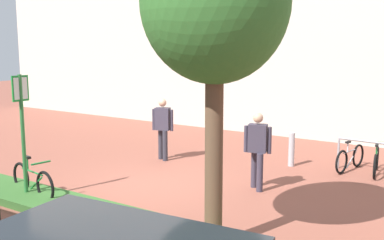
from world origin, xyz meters
TOP-DOWN VIEW (x-y plane):
  - ground_plane at (0.00, 0.00)m, footprint 60.00×60.00m
  - planter_strip at (0.02, -2.16)m, footprint 7.00×1.10m
  - tree_sidewalk at (2.92, -2.01)m, footprint 2.22×2.22m
  - parking_sign_post at (-1.50, -2.16)m, footprint 0.08×0.36m
  - bike_at_sign at (-1.51, -1.98)m, footprint 1.67×0.45m
  - bollard_steel at (2.10, 3.41)m, footprint 0.16×0.16m
  - person_suited_dark at (2.20, 1.09)m, footprint 0.59×0.36m
  - person_suited_navy at (-1.14, 2.09)m, footprint 0.58×0.35m

SIDE VIEW (x-z plane):
  - ground_plane at x=0.00m, z-range 0.00..0.00m
  - planter_strip at x=0.02m, z-range 0.00..0.16m
  - bike_at_sign at x=-1.51m, z-range -0.08..0.78m
  - bollard_steel at x=2.10m, z-range 0.00..0.90m
  - person_suited_dark at x=2.20m, z-range 0.12..1.84m
  - person_suited_navy at x=-1.14m, z-range 0.12..1.84m
  - parking_sign_post at x=-1.50m, z-range 0.39..2.99m
  - tree_sidewalk at x=2.92m, z-range 1.25..6.28m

